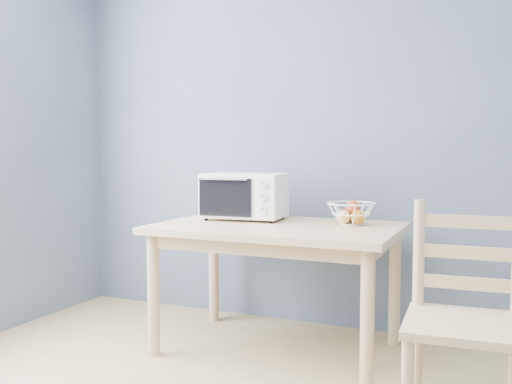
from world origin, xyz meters
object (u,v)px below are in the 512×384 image
at_px(toaster_oven, 242,195).
at_px(fruit_basket, 351,213).
at_px(dining_chair, 465,328).
at_px(dining_table, 277,242).

distance_m(toaster_oven, fruit_basket, 0.71).
height_order(fruit_basket, dining_chair, dining_chair).
distance_m(dining_table, fruit_basket, 0.46).
xyz_separation_m(dining_table, toaster_oven, (-0.31, 0.16, 0.25)).
xyz_separation_m(fruit_basket, dining_chair, (0.69, -0.89, -0.34)).
xyz_separation_m(dining_table, dining_chair, (1.09, -0.72, -0.17)).
bearing_deg(dining_chair, fruit_basket, 124.99).
bearing_deg(dining_chair, toaster_oven, 144.82).
relative_size(toaster_oven, fruit_basket, 1.41).
bearing_deg(dining_table, fruit_basket, 22.79).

